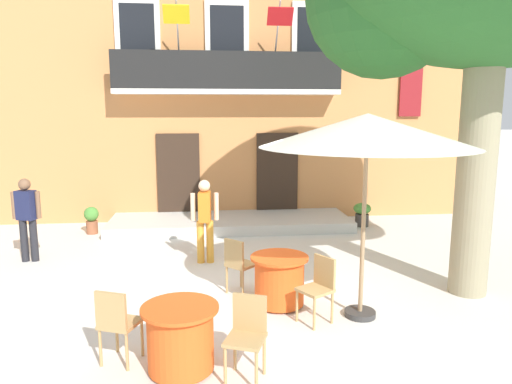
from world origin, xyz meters
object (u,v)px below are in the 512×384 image
Objects in this scene: cafe_table_middle at (181,338)px; pedestrian_mid_plaza at (205,217)px; cafe_chair_middle_1 at (247,331)px; pedestrian_near_entrance at (27,215)px; cafe_chair_middle_0 at (117,321)px; cafe_umbrella at (367,131)px; cafe_table_near_tree at (279,280)px; cafe_chair_near_tree_1 at (319,285)px; cafe_chair_near_tree_0 at (239,262)px; ground_planter_right at (362,213)px; ground_planter_left at (92,219)px.

pedestrian_mid_plaza is at bearing 85.73° from cafe_table_middle.
pedestrian_near_entrance is at bearing 130.46° from cafe_chair_middle_1.
cafe_chair_middle_1 is 5.90m from pedestrian_near_entrance.
cafe_chair_middle_1 is 0.57× the size of pedestrian_mid_plaza.
pedestrian_near_entrance is at bearing 120.25° from cafe_chair_middle_0.
pedestrian_mid_plaza is (3.38, -0.46, -0.01)m from pedestrian_near_entrance.
cafe_table_middle is 0.53× the size of pedestrian_near_entrance.
cafe_chair_middle_1 is at bearing -141.74° from cafe_umbrella.
cafe_table_near_tree is 0.95× the size of cafe_chair_near_tree_1.
cafe_umbrella is at bearing -31.18° from cafe_chair_near_tree_0.
cafe_table_middle is at bearing 164.45° from cafe_chair_middle_1.
cafe_chair_middle_1 is 3.04m from cafe_umbrella.
cafe_chair_near_tree_1 is 1.54× the size of ground_planter_right.
ground_planter_left is at bearing 105.28° from cafe_chair_middle_0.
ground_planter_right is (6.60, 0.02, -0.03)m from ground_planter_left.
pedestrian_mid_plaza reaches higher than cafe_table_near_tree.
cafe_chair_near_tree_1 is at bearing -60.63° from pedestrian_mid_plaza.
ground_planter_left is at bearing -179.81° from ground_planter_right.
cafe_umbrella reaches higher than pedestrian_near_entrance.
cafe_chair_middle_0 is (-2.10, -1.47, 0.14)m from cafe_table_near_tree.
cafe_table_near_tree is 1.00× the size of cafe_table_middle.
cafe_table_near_tree is 0.95× the size of cafe_chair_middle_0.
cafe_umbrella is at bearing -46.58° from ground_planter_left.
cafe_chair_near_tree_1 and cafe_chair_middle_1 have the same top height.
pedestrian_near_entrance is (-4.93, 3.20, 0.38)m from cafe_chair_near_tree_1.
cafe_chair_near_tree_0 is at bearing 133.28° from cafe_chair_near_tree_1.
cafe_chair_middle_1 is (-0.65, -1.88, 0.14)m from cafe_table_near_tree.
ground_planter_right is at bearing 71.10° from cafe_umbrella.
cafe_table_middle reaches higher than ground_planter_right.
cafe_chair_near_tree_1 is 5.75m from ground_planter_right.
ground_planter_left is (-3.11, 6.49, -0.16)m from cafe_chair_middle_1.
cafe_chair_middle_1 is (-1.10, -1.28, 0.00)m from cafe_chair_near_tree_1.
pedestrian_mid_plaza is (-0.52, 1.66, 0.38)m from cafe_chair_near_tree_0.
cafe_table_near_tree is 2.00m from cafe_chair_middle_1.
cafe_chair_middle_1 is at bearing -64.39° from ground_planter_left.
cafe_table_middle is at bearing -16.27° from cafe_chair_middle_0.
cafe_chair_near_tree_0 is at bearing 88.13° from cafe_chair_middle_1.
pedestrian_mid_plaza is at bearing 119.37° from cafe_chair_near_tree_1.
cafe_chair_near_tree_0 reaches higher than cafe_table_near_tree.
pedestrian_near_entrance reaches higher than cafe_table_near_tree.
pedestrian_near_entrance is (-3.82, 4.48, 0.38)m from cafe_chair_middle_1.
ground_planter_right is (4.94, 6.09, -0.19)m from cafe_chair_middle_0.
cafe_table_middle is at bearing -94.27° from pedestrian_mid_plaza.
cafe_chair_middle_0 is at bearing -105.60° from pedestrian_mid_plaza.
cafe_umbrella reaches higher than pedestrian_mid_plaza.
cafe_chair_middle_1 is at bearing -118.23° from ground_planter_right.
ground_planter_right is at bearing 32.23° from pedestrian_mid_plaza.
cafe_table_near_tree is 2.57m from cafe_chair_middle_0.
cafe_umbrella is at bearing 16.68° from cafe_chair_middle_0.
cafe_chair_near_tree_0 is 1.05× the size of cafe_table_middle.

